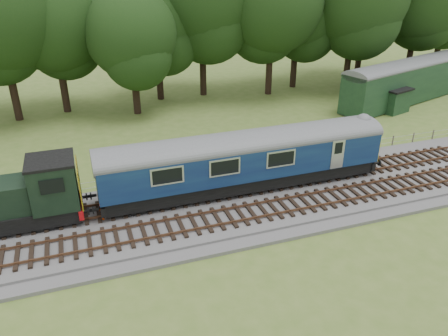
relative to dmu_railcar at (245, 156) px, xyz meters
name	(u,v)px	position (x,y,z in m)	size (l,w,h in m)	color
ground	(252,203)	(0.01, -1.40, -2.61)	(120.00, 120.00, 0.00)	#4E6B27
ballast	(252,201)	(0.01, -1.40, -2.43)	(70.00, 7.00, 0.35)	#4C4C4F
track_north	(244,187)	(0.01, 0.00, -2.19)	(67.20, 2.40, 0.21)	black
track_south	(263,210)	(0.01, -3.00, -2.19)	(67.20, 2.40, 0.21)	black
fence	(228,173)	(0.01, 3.10, -2.61)	(64.00, 0.12, 1.00)	#6B6054
tree_line	(171,103)	(0.01, 20.60, -2.61)	(70.00, 8.00, 18.00)	black
dmu_railcar	(245,156)	(0.00, 0.00, 0.00)	(18.05, 2.86, 3.88)	black
shunter_loco	(2,202)	(-13.93, 0.00, -0.63)	(8.92, 2.60, 3.38)	black
worker	(104,203)	(-8.75, -0.73, -1.29)	(0.71, 0.46, 1.94)	#EF430C
parked_coach	(405,79)	(22.94, 12.81, -0.16)	(17.19, 7.90, 4.36)	#17331E
shed	(391,99)	(19.90, 10.90, -1.40)	(3.61, 3.61, 2.38)	#17331E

